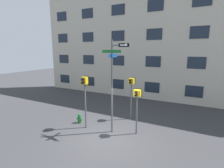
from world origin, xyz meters
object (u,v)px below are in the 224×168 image
Objects in this scene: pedestrian_signal_left at (85,88)px; fire_hydrant at (79,118)px; street_sign_pole at (113,79)px; pedestrian_signal_across at (131,87)px; pedestrian_signal_right at (137,99)px.

pedestrian_signal_left is 2.21m from fire_hydrant.
pedestrian_signal_left is at bearing -171.83° from street_sign_pole.
street_sign_pole is at bearing -93.82° from pedestrian_signal_across.
fire_hydrant is (-2.55, -2.07, -1.85)m from pedestrian_signal_across.
pedestrian_signal_across is at bearing 86.18° from street_sign_pole.
street_sign_pole reaches higher than pedestrian_signal_left.
street_sign_pole is 1.77m from pedestrian_signal_left.
pedestrian_signal_left is 5.04× the size of fire_hydrant.
pedestrian_signal_across is (1.80, 2.43, -0.20)m from pedestrian_signal_left.
street_sign_pole is at bearing -161.14° from pedestrian_signal_right.
pedestrian_signal_left is 1.22× the size of pedestrian_signal_right.
pedestrian_signal_right is 4.12× the size of fire_hydrant.
pedestrian_signal_right is 2.08m from pedestrian_signal_across.
fire_hydrant is at bearing -140.98° from pedestrian_signal_across.
street_sign_pole reaches higher than pedestrian_signal_across.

